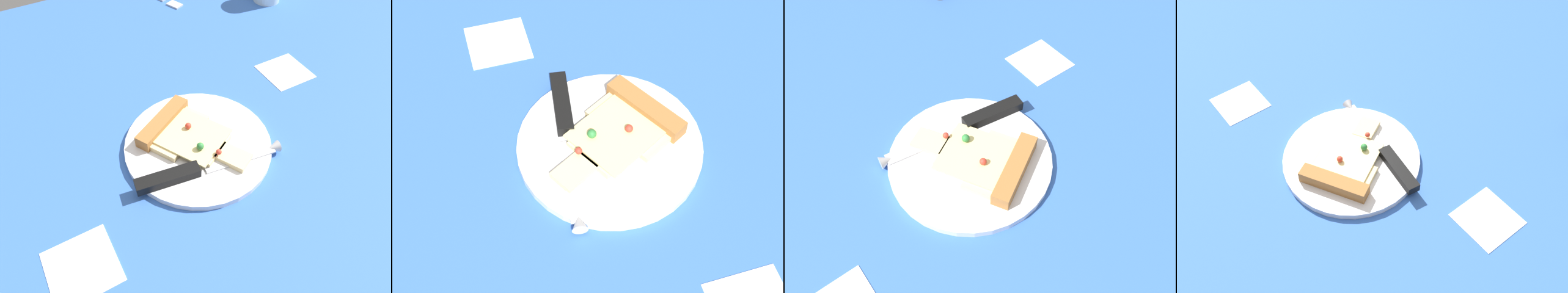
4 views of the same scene
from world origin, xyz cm
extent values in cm
cube|color=#3360B7|center=(0.00, 0.00, -1.50)|extent=(139.11, 139.11, 3.00)
cube|color=white|center=(2.52, -28.04, -0.10)|extent=(9.00, 9.00, 0.20)
cylinder|color=silver|center=(-7.77, -4.71, 0.57)|extent=(24.32, 24.32, 1.15)
cube|color=beige|center=(-11.26, -6.67, 1.65)|extent=(10.61, 12.53, 1.00)
cube|color=beige|center=(-6.46, -3.98, 1.65)|extent=(8.40, 9.02, 1.00)
cube|color=beige|center=(-2.09, -1.54, 1.65)|extent=(6.30, 5.68, 1.00)
cube|color=#EDD88C|center=(-8.64, -5.20, 2.30)|extent=(13.22, 12.91, 0.30)
cube|color=#9E6633|center=(-13.87, -8.13, 2.25)|extent=(8.13, 11.74, 2.20)
sphere|color=red|center=(-10.44, -5.06, 2.97)|extent=(1.05, 1.05, 1.05)
sphere|color=red|center=(-3.25, -3.56, 2.91)|extent=(0.93, 0.93, 0.93)
sphere|color=#2D7A38|center=(-5.58, -5.55, 3.05)|extent=(1.21, 1.21, 1.21)
cube|color=silver|center=(-1.63, -0.56, 1.30)|extent=(3.72, 12.16, 0.30)
cone|color=silver|center=(-0.76, 5.38, 1.30)|extent=(2.27, 2.27, 2.00)
cube|color=black|center=(-3.37, -12.43, 1.95)|extent=(3.63, 10.21, 1.60)
camera|label=1|loc=(25.26, -23.79, 45.92)|focal=32.69mm
camera|label=2|loc=(7.36, 36.69, 62.81)|focal=53.49mm
camera|label=3|loc=(-37.89, 16.42, 52.45)|focal=39.21mm
camera|label=4|loc=(-37.77, -49.16, 68.15)|focal=44.52mm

